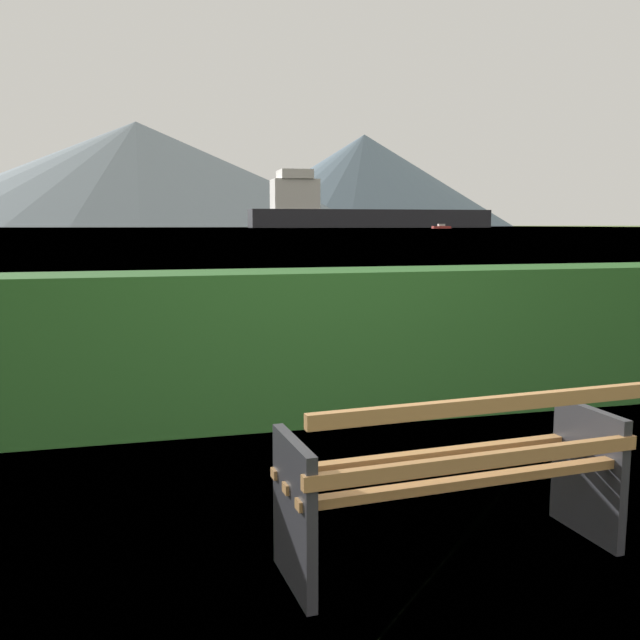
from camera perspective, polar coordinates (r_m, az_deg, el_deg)
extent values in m
plane|color=olive|center=(3.61, 10.52, -18.54)|extent=(1400.00, 1400.00, 0.00)
plane|color=#6B8EA3|center=(310.62, -14.51, 7.33)|extent=(620.00, 620.00, 0.00)
cube|color=#A0703F|center=(3.28, 12.42, -12.81)|extent=(1.66, 0.20, 0.04)
cube|color=#A0703F|center=(3.44, 10.71, -11.80)|extent=(1.66, 0.20, 0.04)
cube|color=#A0703F|center=(3.59, 9.16, -10.87)|extent=(1.66, 0.20, 0.04)
cube|color=#A0703F|center=(3.18, 13.19, -11.20)|extent=(1.66, 0.17, 0.06)
cube|color=#A0703F|center=(3.07, 13.81, -6.77)|extent=(1.66, 0.17, 0.06)
cube|color=#2D2D33|center=(3.16, -2.15, -15.63)|extent=(0.09, 0.51, 0.68)
cube|color=#2D2D33|center=(3.90, 21.16, -11.57)|extent=(0.09, 0.51, 0.68)
cube|color=#285B23|center=(5.76, -0.28, -1.98)|extent=(11.14, 0.74, 1.23)
cube|color=#232328|center=(335.02, 4.24, 8.31)|extent=(116.71, 19.38, 8.50)
cube|color=silver|center=(326.05, -2.09, 10.28)|extent=(21.29, 15.47, 13.60)
cube|color=silver|center=(326.54, -2.10, 11.85)|extent=(15.05, 16.98, 4.25)
cube|color=#B2332D|center=(263.62, 9.94, 7.51)|extent=(6.94, 2.86, 0.93)
cube|color=beige|center=(263.62, 9.94, 7.70)|extent=(2.56, 1.83, 0.81)
cone|color=gray|center=(565.09, -14.78, 11.50)|extent=(365.48, 365.48, 79.56)
cone|color=slate|center=(618.63, 3.63, 11.36)|extent=(255.20, 255.20, 78.69)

